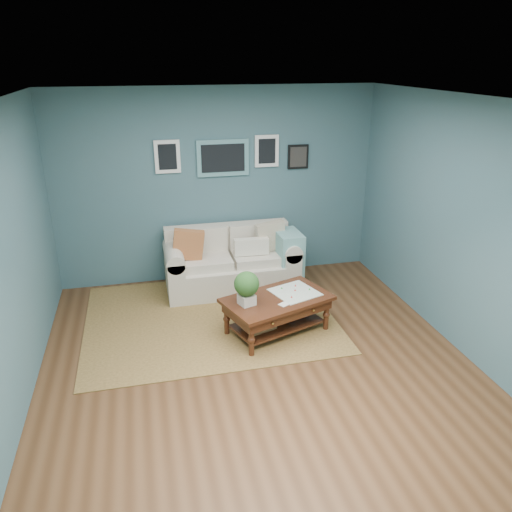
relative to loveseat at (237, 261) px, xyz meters
name	(u,v)px	position (x,y,z in m)	size (l,w,h in m)	color
room_shell	(259,246)	(-0.15, -1.97, 0.97)	(5.00, 5.02, 2.70)	brown
area_rug	(210,318)	(-0.51, -0.83, -0.38)	(3.01, 2.41, 0.01)	brown
loveseat	(237,261)	(0.00, 0.00, 0.00)	(1.85, 0.84, 0.95)	beige
coffee_table	(272,305)	(0.15, -1.35, -0.01)	(1.38, 1.07, 0.85)	#371A10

